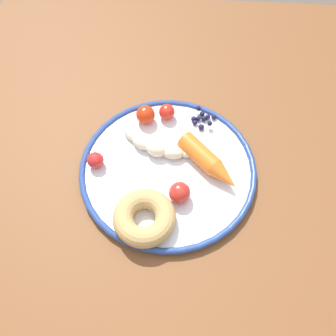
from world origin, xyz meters
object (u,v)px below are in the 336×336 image
(dining_table, at_px, (163,193))
(carrot_orange, at_px, (209,162))
(tomato_near, at_px, (95,162))
(tomato_mid, at_px, (180,193))
(plate, at_px, (168,169))
(tomato_extra, at_px, (145,115))
(blueberry_pile, at_px, (202,119))
(banana, at_px, (158,147))
(donut, at_px, (144,218))
(tomato_far, at_px, (169,112))

(dining_table, relative_size, carrot_orange, 8.50)
(tomato_near, bearing_deg, tomato_mid, 71.07)
(plate, height_order, tomato_extra, tomato_extra)
(dining_table, height_order, tomato_extra, tomato_extra)
(blueberry_pile, bearing_deg, dining_table, -31.37)
(banana, distance_m, tomato_mid, 0.11)
(tomato_near, relative_size, tomato_extra, 0.84)
(blueberry_pile, xyz_separation_m, tomato_near, (0.12, -0.20, 0.01))
(banana, distance_m, tomato_extra, 0.08)
(carrot_orange, bearing_deg, tomato_extra, -128.79)
(donut, bearing_deg, tomato_near, -135.97)
(carrot_orange, bearing_deg, plate, -85.36)
(tomato_near, distance_m, tomato_extra, 0.14)
(blueberry_pile, height_order, tomato_near, tomato_near)
(plate, bearing_deg, blueberry_pile, 152.18)
(tomato_mid, distance_m, tomato_far, 0.19)
(carrot_orange, bearing_deg, tomato_far, -144.47)
(carrot_orange, bearing_deg, tomato_near, -86.69)
(carrot_orange, distance_m, donut, 0.16)
(banana, bearing_deg, donut, -3.98)
(carrot_orange, relative_size, tomato_extra, 3.25)
(donut, bearing_deg, carrot_orange, 137.44)
(plate, relative_size, carrot_orange, 2.71)
(plate, height_order, banana, banana)
(dining_table, distance_m, blueberry_pile, 0.18)
(donut, distance_m, tomato_far, 0.24)
(plate, height_order, tomato_far, tomato_far)
(carrot_orange, height_order, tomato_near, carrot_orange)
(dining_table, bearing_deg, donut, -11.40)
(banana, xyz_separation_m, donut, (0.15, -0.01, 0.01))
(dining_table, height_order, tomato_mid, tomato_mid)
(dining_table, relative_size, plate, 3.13)
(carrot_orange, distance_m, tomato_mid, 0.09)
(blueberry_pile, relative_size, tomato_extra, 1.36)
(tomato_near, xyz_separation_m, tomato_extra, (-0.12, 0.08, 0.00))
(donut, xyz_separation_m, tomato_extra, (-0.22, -0.02, 0.00))
(dining_table, xyz_separation_m, tomato_extra, (-0.11, -0.04, 0.12))
(dining_table, height_order, tomato_far, tomato_far)
(dining_table, distance_m, tomato_mid, 0.14)
(plate, bearing_deg, tomato_far, -176.84)
(carrot_orange, relative_size, tomato_far, 3.83)
(tomato_near, bearing_deg, blueberry_pile, 121.85)
(tomato_mid, bearing_deg, tomato_far, -170.26)
(banana, xyz_separation_m, tomato_mid, (0.10, 0.05, 0.01))
(dining_table, distance_m, tomato_extra, 0.17)
(carrot_orange, distance_m, tomato_extra, 0.17)
(banana, relative_size, carrot_orange, 1.32)
(plate, distance_m, banana, 0.05)
(banana, relative_size, tomato_mid, 4.18)
(tomato_far, bearing_deg, dining_table, -1.79)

